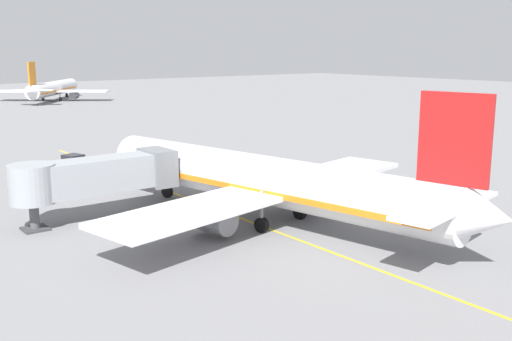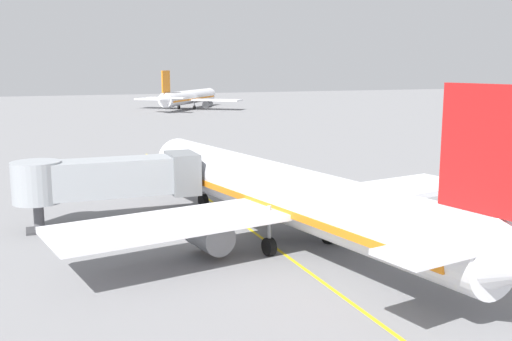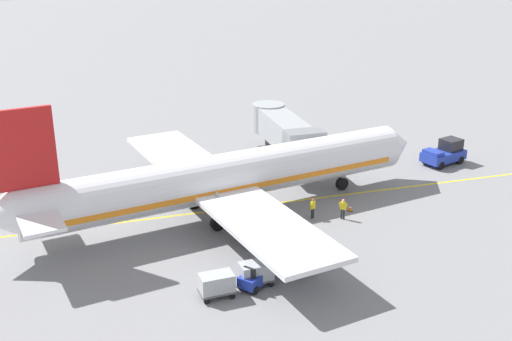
# 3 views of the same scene
# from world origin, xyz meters

# --- Properties ---
(ground_plane) EXTENTS (400.00, 400.00, 0.00)m
(ground_plane) POSITION_xyz_m (0.00, 0.00, 0.00)
(ground_plane) COLOR slate
(gate_lead_in_line) EXTENTS (0.24, 80.00, 0.01)m
(gate_lead_in_line) POSITION_xyz_m (0.00, 0.00, 0.00)
(gate_lead_in_line) COLOR gold
(gate_lead_in_line) RESTS_ON ground
(parked_airliner) EXTENTS (30.44, 37.16, 10.63)m
(parked_airliner) POSITION_xyz_m (0.98, -2.13, 3.19)
(parked_airliner) COLOR silver
(parked_airliner) RESTS_ON ground
(jet_bridge) EXTENTS (12.92, 3.50, 4.98)m
(jet_bridge) POSITION_xyz_m (-8.95, 6.38, 3.45)
(jet_bridge) COLOR #93999E
(jet_bridge) RESTS_ON ground
(pushback_tractor) EXTENTS (3.38, 4.85, 2.40)m
(pushback_tractor) POSITION_xyz_m (-4.49, 21.59, 1.10)
(pushback_tractor) COLOR #1E339E
(pushback_tractor) RESTS_ON ground
(baggage_tug_lead) EXTENTS (2.49, 2.71, 1.62)m
(baggage_tug_lead) POSITION_xyz_m (12.14, -2.90, 0.71)
(baggage_tug_lead) COLOR #1E339E
(baggage_tug_lead) RESTS_ON ground
(baggage_cart_front) EXTENTS (1.44, 2.94, 1.58)m
(baggage_cart_front) POSITION_xyz_m (11.45, 0.10, 0.95)
(baggage_cart_front) COLOR #4C4C51
(baggage_cart_front) RESTS_ON ground
(baggage_cart_second_in_train) EXTENTS (1.44, 2.94, 1.58)m
(baggage_cart_second_in_train) POSITION_xyz_m (12.12, -2.94, 0.95)
(baggage_cart_second_in_train) COLOR #4C4C51
(baggage_cart_second_in_train) RESTS_ON ground
(baggage_cart_third_in_train) EXTENTS (1.44, 2.94, 1.58)m
(baggage_cart_third_in_train) POSITION_xyz_m (12.76, -5.68, 0.95)
(baggage_cart_third_in_train) COLOR #4C4C51
(baggage_cart_third_in_train) RESTS_ON ground
(ground_crew_wing_walker) EXTENTS (0.57, 0.58, 1.69)m
(ground_crew_wing_walker) POSITION_xyz_m (4.52, 6.59, 0.95)
(ground_crew_wing_walker) COLOR #232328
(ground_crew_wing_walker) RESTS_ON ground
(ground_crew_loader) EXTENTS (0.48, 0.65, 1.69)m
(ground_crew_loader) POSITION_xyz_m (6.29, -0.29, 0.95)
(ground_crew_loader) COLOR #232328
(ground_crew_loader) RESTS_ON ground
(ground_crew_marshaller) EXTENTS (0.50, 0.64, 1.69)m
(ground_crew_marshaller) POSITION_xyz_m (3.68, 4.36, 0.95)
(ground_crew_marshaller) COLOR #232328
(ground_crew_marshaller) RESTS_ON ground
(safety_cone_nose_left) EXTENTS (0.36, 0.36, 0.59)m
(safety_cone_nose_left) POSITION_xyz_m (3.30, 7.82, 0.29)
(safety_cone_nose_left) COLOR black
(safety_cone_nose_left) RESTS_ON ground
(distant_taxiing_airliner) EXTENTS (25.69, 30.09, 10.10)m
(distant_taxiing_airliner) POSITION_xyz_m (25.67, 115.64, 3.03)
(distant_taxiing_airliner) COLOR silver
(distant_taxiing_airliner) RESTS_ON ground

